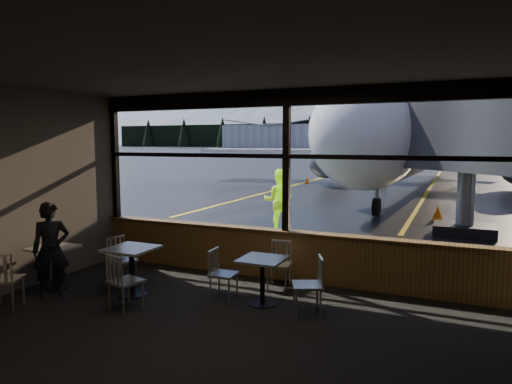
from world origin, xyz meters
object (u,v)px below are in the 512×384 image
Objects in this scene: airliner at (422,95)px; chair_mid_s at (126,282)px; cone_nose at (438,213)px; chair_near_e at (307,286)px; cafe_table_near at (262,281)px; chair_left_s at (6,280)px; chair_mid_w at (122,261)px; jet_bridge at (490,144)px; passenger at (51,250)px; cafe_table_mid at (132,272)px; chair_near_n at (279,265)px; ground_crew at (279,201)px; cone_wing at (307,180)px; chair_near_w at (224,275)px; cafe_table_left at (54,268)px.

chair_mid_s is (-2.52, -22.36, -4.73)m from airliner.
chair_near_e is at bearing -98.38° from cone_nose.
chair_left_s reaches higher than cafe_table_near.
chair_left_s is (-0.82, -1.69, 0.02)m from chair_mid_w.
jet_bridge reaches higher than passenger.
airliner reaches higher than cafe_table_mid.
cafe_table_mid is 10.90m from cone_nose.
cafe_table_mid is at bearing -167.31° from cafe_table_near.
chair_left_s reaches higher than chair_near_n.
cafe_table_mid is 6.02m from ground_crew.
airliner is 38.93× the size of chair_mid_w.
passenger reaches higher than chair_left_s.
jet_bridge is 7.30m from chair_near_n.
passenger is at bearing -117.64° from cone_nose.
chair_left_s is (-3.46, -2.64, 0.04)m from chair_near_n.
airliner is 8.23m from cone_wing.
chair_near_w is 2.04m from chair_mid_w.
cafe_table_left is at bearing -119.60° from cone_nose.
cafe_table_mid is at bearing -22.41° from passenger.
cafe_table_left is (-1.47, -0.27, -0.03)m from cafe_table_mid.
chair_left_s is (-2.86, -1.71, 0.04)m from chair_near_w.
chair_mid_s is 11.33m from cone_nose.
airliner is 21.92m from chair_near_e.
cone_wing is (-2.26, 22.41, -0.24)m from chair_left_s.
chair_left_s reaches higher than chair_mid_s.
airliner is 23.11m from passenger.
chair_near_n is (2.10, 1.35, 0.01)m from cafe_table_mid.
cone_wing is at bearing 105.63° from cafe_table_near.
chair_mid_s is 0.50× the size of ground_crew.
chair_near_n is at bearing -73.86° from cone_wing.
chair_near_w is (2.97, 0.69, 0.05)m from cafe_table_left.
chair_left_s is (-6.99, -8.67, -2.06)m from jet_bridge.
ground_crew is at bearing -173.82° from chair_mid_w.
airliner is 37.99× the size of chair_near_e.
airliner is 77.92× the size of cone_wing.
cafe_table_mid is 0.94× the size of chair_mid_w.
cone_nose is at bearing 160.40° from chair_near_w.
cafe_table_left is (-4.38, -22.01, -4.81)m from airliner.
ground_crew is at bearing 0.51° from chair_near_e.
airliner is at bearing 82.37° from cafe_table_mid.
cafe_table_near is 5.83m from ground_crew.
chair_near_n reaches higher than cafe_table_near.
cafe_table_left is (-3.62, -0.75, 0.00)m from cafe_table_near.
chair_mid_w reaches higher than cone_nose.
airliner is 20.96m from chair_near_n.
jet_bridge is 8.02m from cafe_table_near.
jet_bridge reaches higher than cone_wing.
cone_wing is at bearing 95.74° from cafe_table_left.
passenger is 3.64× the size of cone_wing.
chair_near_w reaches higher than cafe_table_left.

